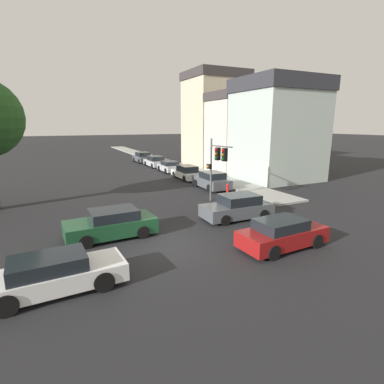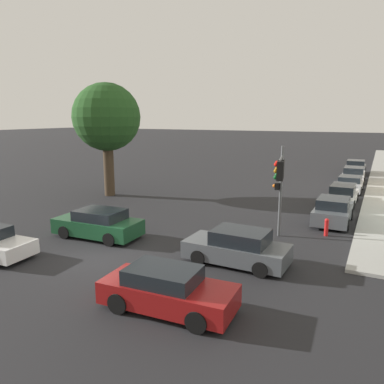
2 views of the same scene
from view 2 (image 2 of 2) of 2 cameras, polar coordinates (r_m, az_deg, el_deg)
ground_plane at (r=16.90m, az=-13.80°, el=-9.77°), size 300.00×300.00×0.00m
street_tree at (r=29.30m, az=-12.88°, el=10.93°), size 5.07×5.07×8.53m
traffic_signal at (r=18.46m, az=13.21°, el=2.27°), size 0.85×2.29×4.60m
crossing_car_0 at (r=12.17m, az=-3.82°, el=-14.67°), size 4.35×2.04×1.38m
crossing_car_1 at (r=19.57m, az=-14.07°, el=-4.73°), size 4.50×2.21×1.44m
crossing_car_3 at (r=15.76m, az=6.94°, el=-8.42°), size 4.32×2.06×1.46m
parked_car_0 at (r=22.88m, az=20.69°, el=-2.74°), size 1.99×4.04×1.50m
parked_car_1 at (r=28.13m, az=21.97°, el=-0.41°), size 1.90×4.64×1.41m
parked_car_2 at (r=33.09m, az=22.90°, el=1.13°), size 2.01×3.92×1.30m
parked_car_3 at (r=38.09m, az=23.39°, el=2.40°), size 2.04×4.52×1.43m
parked_car_4 at (r=43.38m, az=23.64°, el=3.42°), size 2.12×4.15×1.52m
fire_hydrant at (r=20.41m, az=19.80°, el=-4.99°), size 0.22×0.22×0.92m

